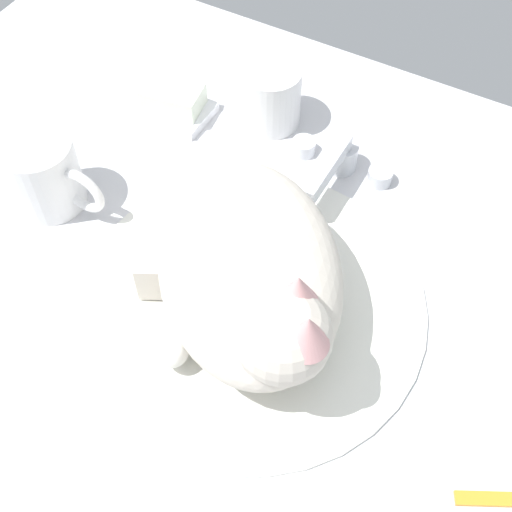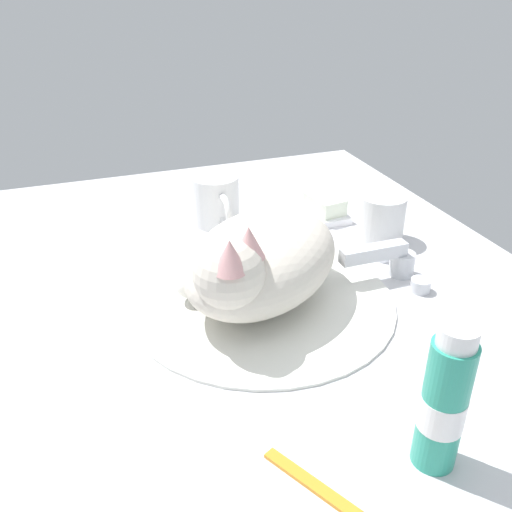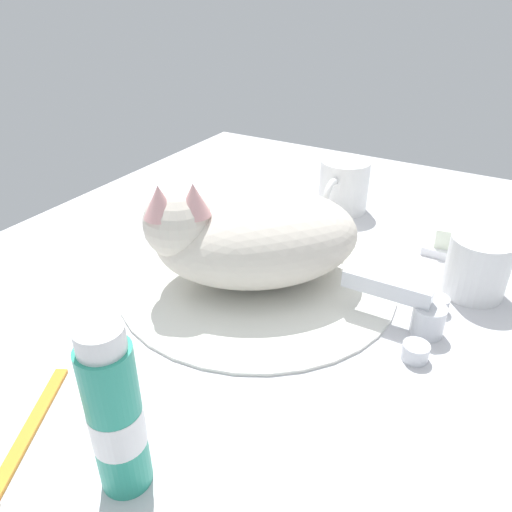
# 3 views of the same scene
# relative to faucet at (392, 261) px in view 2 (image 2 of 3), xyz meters

# --- Properties ---
(ground_plane) EXTENTS (1.10, 0.83, 0.03)m
(ground_plane) POSITION_rel_faucet_xyz_m (0.00, -0.20, -0.04)
(ground_plane) COLOR silver
(sink_basin) EXTENTS (0.35, 0.35, 0.01)m
(sink_basin) POSITION_rel_faucet_xyz_m (0.00, -0.20, -0.02)
(sink_basin) COLOR silver
(sink_basin) RESTS_ON ground_plane
(faucet) EXTENTS (0.12, 0.12, 0.05)m
(faucet) POSITION_rel_faucet_xyz_m (0.00, 0.00, 0.00)
(faucet) COLOR silver
(faucet) RESTS_ON ground_plane
(cat) EXTENTS (0.29, 0.30, 0.14)m
(cat) POSITION_rel_faucet_xyz_m (0.00, -0.21, 0.04)
(cat) COLOR beige
(cat) RESTS_ON sink_basin
(coffee_mug) EXTENTS (0.12, 0.08, 0.08)m
(coffee_mug) POSITION_rel_faucet_xyz_m (-0.26, -0.19, 0.02)
(coffee_mug) COLOR white
(coffee_mug) RESTS_ON ground_plane
(rinse_cup) EXTENTS (0.07, 0.07, 0.08)m
(rinse_cup) POSITION_rel_faucet_xyz_m (-0.11, 0.05, 0.01)
(rinse_cup) COLOR white
(rinse_cup) RESTS_ON ground_plane
(soap_dish) EXTENTS (0.09, 0.06, 0.01)m
(soap_dish) POSITION_rel_faucet_xyz_m (-0.22, 0.00, -0.02)
(soap_dish) COLOR white
(soap_dish) RESTS_ON ground_plane
(soap_bar) EXTENTS (0.08, 0.06, 0.03)m
(soap_bar) POSITION_rel_faucet_xyz_m (-0.22, 0.00, 0.00)
(soap_bar) COLOR silver
(soap_bar) RESTS_ON soap_dish
(toothpaste_bottle) EXTENTS (0.04, 0.04, 0.15)m
(toothpaste_bottle) POSITION_rel_faucet_xyz_m (0.30, -0.14, 0.05)
(toothpaste_bottle) COLOR teal
(toothpaste_bottle) RESTS_ON ground_plane
(toothbrush) EXTENTS (0.15, 0.09, 0.02)m
(toothbrush) POSITION_rel_faucet_xyz_m (0.32, -0.24, -0.02)
(toothbrush) COLOR orange
(toothbrush) RESTS_ON ground_plane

